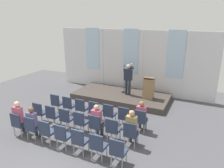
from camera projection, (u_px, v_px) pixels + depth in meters
ground_plane at (61, 150)px, 7.21m from camera, size 17.49×17.49×0.00m
rear_partition at (131, 61)px, 12.44m from camera, size 9.47×0.14×3.71m
stage_platform at (121, 96)px, 11.71m from camera, size 5.14×2.34×0.30m
speaker at (128, 77)px, 11.27m from camera, size 0.51×0.69×1.68m
mic_stand at (124, 87)px, 11.77m from camera, size 0.28×0.28×1.55m
lectern at (149, 88)px, 10.88m from camera, size 0.60×0.48×1.16m
chair_r0_c0 at (57, 102)px, 9.90m from camera, size 0.46×0.44×0.94m
chair_r0_c1 at (69, 105)px, 9.62m from camera, size 0.46×0.44×0.94m
chair_r0_c2 at (81, 107)px, 9.35m from camera, size 0.46×0.44×0.94m
chair_r0_c3 at (95, 110)px, 9.08m from camera, size 0.46×0.44×0.94m
chair_r0_c4 at (109, 113)px, 8.80m from camera, size 0.46×0.44×0.94m
chair_r0_c5 at (124, 116)px, 8.53m from camera, size 0.46×0.44×0.94m
chair_r0_c6 at (141, 119)px, 8.25m from camera, size 0.46×0.44×0.94m
audience_r0_c6 at (141, 114)px, 8.27m from camera, size 0.36×0.39×1.27m
chair_r1_c0 at (40, 111)px, 8.94m from camera, size 0.46×0.44×0.94m
chair_r1_c1 at (52, 114)px, 8.66m from camera, size 0.46×0.44×0.94m
chair_r1_c2 at (66, 118)px, 8.39m from camera, size 0.46×0.44×0.94m
chair_r1_c3 at (81, 121)px, 8.11m from camera, size 0.46×0.44×0.94m
chair_r1_c4 at (96, 125)px, 7.84m from camera, size 0.46×0.44×0.94m
audience_r1_c4 at (97, 119)px, 7.85m from camera, size 0.36×0.39×1.31m
chair_r1_c5 at (113, 128)px, 7.57m from camera, size 0.46×0.44×0.94m
chair_r1_c6 at (131, 133)px, 7.29m from camera, size 0.46×0.44×0.94m
audience_r1_c6 at (132, 126)px, 7.30m from camera, size 0.36×0.39×1.35m
chair_r2_c0 at (18, 123)px, 7.97m from camera, size 0.46×0.44×0.94m
audience_r2_c0 at (19, 116)px, 7.97m from camera, size 0.36×0.39×1.38m
chair_r2_c1 at (32, 127)px, 7.70m from camera, size 0.46×0.44×0.94m
audience_r2_c1 at (33, 121)px, 7.72m from camera, size 0.36×0.39×1.29m
chair_r2_c2 at (47, 131)px, 7.43m from camera, size 0.46×0.44×0.94m
chair_r2_c3 at (62, 135)px, 7.15m from camera, size 0.46×0.44×0.94m
chair_r2_c4 at (79, 140)px, 6.88m from camera, size 0.46×0.44×0.94m
chair_r2_c5 at (98, 145)px, 6.60m from camera, size 0.46×0.44×0.94m
chair_r2_c6 at (118, 150)px, 6.33m from camera, size 0.46×0.44×0.94m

